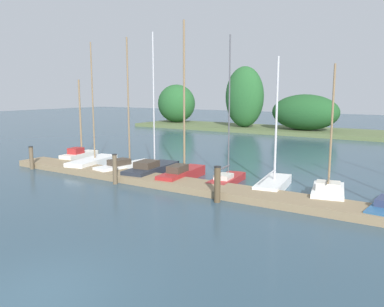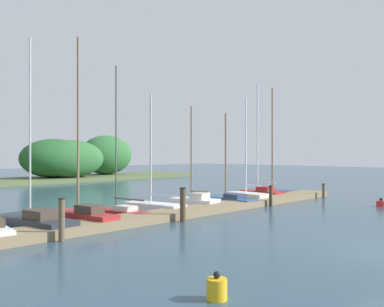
{
  "view_description": "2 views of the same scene",
  "coord_description": "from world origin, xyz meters",
  "views": [
    {
      "loc": [
        7.66,
        -5.27,
        4.72
      ],
      "look_at": [
        -3.36,
        11.74,
        1.49
      ],
      "focal_mm": 36.94,
      "sensor_mm": 36.0,
      "label": 1
    },
    {
      "loc": [
        -13.79,
        -4.4,
        3.14
      ],
      "look_at": [
        4.71,
        13.26,
        3.11
      ],
      "focal_mm": 38.97,
      "sensor_mm": 36.0,
      "label": 2
    }
  ],
  "objects": [
    {
      "name": "mooring_piling_2",
      "position": [
        -0.32,
        9.04,
        0.79
      ],
      "size": [
        0.31,
        0.31,
        1.57
      ],
      "color": "#4C3D28",
      "rests_on": "ground"
    },
    {
      "name": "sailboat_4",
      "position": [
        -3.96,
        11.76,
        0.46
      ],
      "size": [
        1.38,
        4.19,
        8.27
      ],
      "rotation": [
        0.0,
        0.0,
        1.68
      ],
      "color": "maroon",
      "rests_on": "ground"
    },
    {
      "name": "mooring_piling_3",
      "position": [
        7.16,
        9.18,
        0.62
      ],
      "size": [
        0.23,
        0.23,
        1.22
      ],
      "color": "#3D3323",
      "rests_on": "ground"
    },
    {
      "name": "sailboat_9",
      "position": [
        8.16,
        11.65,
        0.37
      ],
      "size": [
        1.54,
        3.26,
        6.74
      ],
      "rotation": [
        0.0,
        0.0,
        1.46
      ],
      "color": "silver",
      "rests_on": "ground"
    },
    {
      "name": "mooring_piling_1",
      "position": [
        -6.33,
        9.11,
        0.78
      ],
      "size": [
        0.26,
        0.26,
        1.55
      ],
      "color": "brown",
      "rests_on": "ground"
    },
    {
      "name": "sailboat_6",
      "position": [
        0.85,
        12.54,
        0.33
      ],
      "size": [
        1.64,
        3.82,
        6.3
      ],
      "rotation": [
        0.0,
        0.0,
        1.72
      ],
      "color": "white",
      "rests_on": "ground"
    },
    {
      "name": "sailboat_11",
      "position": [
        13.12,
        12.82,
        0.44
      ],
      "size": [
        1.51,
        3.22,
        8.08
      ],
      "rotation": [
        0.0,
        0.0,
        1.66
      ],
      "color": "navy",
      "rests_on": "ground"
    },
    {
      "name": "sailboat_8",
      "position": [
        6.13,
        11.59,
        0.32
      ],
      "size": [
        1.47,
        4.22,
        5.61
      ],
      "rotation": [
        0.0,
        0.0,
        1.48
      ],
      "color": "#285684",
      "rests_on": "ground"
    },
    {
      "name": "sailboat_7",
      "position": [
        3.54,
        12.05,
        0.37
      ],
      "size": [
        1.86,
        3.12,
        5.84
      ],
      "rotation": [
        0.0,
        0.0,
        1.79
      ],
      "color": "white",
      "rests_on": "ground"
    },
    {
      "name": "sailboat_3",
      "position": [
        -6.08,
        11.87,
        0.37
      ],
      "size": [
        1.78,
        4.56,
        7.86
      ],
      "rotation": [
        0.0,
        0.0,
        1.69
      ],
      "color": "#232833",
      "rests_on": "ground"
    },
    {
      "name": "sailboat_10",
      "position": [
        10.74,
        12.44,
        0.44
      ],
      "size": [
        1.24,
        3.53,
        8.1
      ],
      "rotation": [
        0.0,
        0.0,
        1.55
      ],
      "color": "maroon",
      "rests_on": "ground"
    },
    {
      "name": "mooring_piling_4",
      "position": [
        13.56,
        9.0,
        0.51
      ],
      "size": [
        0.22,
        0.22,
        1.01
      ],
      "color": "brown",
      "rests_on": "ground"
    },
    {
      "name": "dock_pier",
      "position": [
        0.0,
        10.29,
        0.17
      ],
      "size": [
        29.74,
        1.8,
        0.35
      ],
      "color": "#847051",
      "rests_on": "ground"
    },
    {
      "name": "sailboat_5",
      "position": [
        -1.56,
        12.27,
        0.31
      ],
      "size": [
        1.38,
        3.58,
        7.43
      ],
      "rotation": [
        0.0,
        0.0,
        1.7
      ],
      "color": "maroon",
      "rests_on": "ground"
    },
    {
      "name": "channel_buoy_0",
      "position": [
        -6.99,
        1.36,
        0.24
      ],
      "size": [
        0.44,
        0.44,
        0.61
      ],
      "color": "gold",
      "rests_on": "ground"
    },
    {
      "name": "channel_buoy_1",
      "position": [
        11.54,
        4.43,
        0.18
      ],
      "size": [
        0.52,
        0.52,
        0.51
      ],
      "color": "red",
      "rests_on": "ground"
    }
  ]
}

